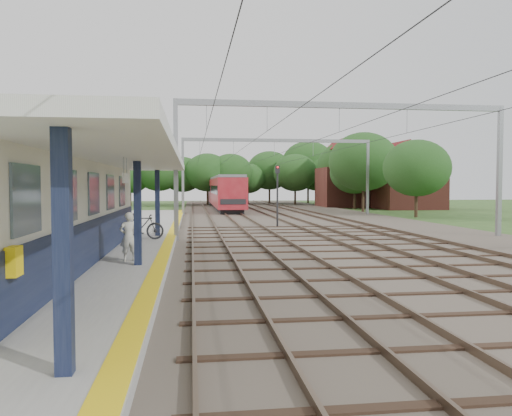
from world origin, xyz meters
TOP-DOWN VIEW (x-y plane):
  - ground at (0.00, 0.00)m, footprint 160.00×160.00m
  - ballast_bed at (4.00, 30.00)m, footprint 18.00×90.00m
  - platform at (-7.50, 14.00)m, footprint 5.00×52.00m
  - yellow_stripe at (-5.25, 14.00)m, footprint 0.45×52.00m
  - station_building at (-8.88, 7.00)m, footprint 3.41×18.00m
  - canopy at (-7.77, 6.00)m, footprint 6.40×20.00m
  - rail_tracks at (1.50, 30.00)m, footprint 11.80×88.00m
  - catenary_system at (3.39, 25.28)m, footprint 17.22×88.00m
  - tree_band at (3.84, 57.12)m, footprint 31.72×30.88m
  - house_near at (21.00, 46.00)m, footprint 7.00×6.12m
  - house_far at (16.00, 52.00)m, footprint 8.00×6.12m
  - person at (-6.28, 6.82)m, footprint 0.67×0.55m
  - bicycle at (-6.51, 13.19)m, footprint 2.02×0.67m
  - train at (-0.50, 52.91)m, footprint 2.80×34.81m
  - signal_post at (1.35, 22.64)m, footprint 0.29×0.26m

SIDE VIEW (x-z plane):
  - ground at x=0.00m, z-range 0.00..0.00m
  - ballast_bed at x=4.00m, z-range 0.00..0.10m
  - platform at x=-7.50m, z-range 0.00..0.35m
  - rail_tracks at x=1.50m, z-range 0.10..0.25m
  - yellow_stripe at x=-5.25m, z-range 0.35..0.36m
  - bicycle at x=-6.51m, z-range 0.35..1.55m
  - person at x=-6.28m, z-range 0.35..1.94m
  - station_building at x=-8.88m, z-range 0.34..3.74m
  - train at x=-0.50m, z-range 0.22..3.90m
  - signal_post at x=1.35m, z-range 0.47..4.56m
  - house_near at x=21.00m, z-range -0.96..6.93m
  - house_far at x=16.00m, z-range -1.09..7.56m
  - canopy at x=-7.77m, z-range 1.92..5.36m
  - tree_band at x=3.84m, z-range 0.51..9.33m
  - catenary_system at x=3.39m, z-range 2.01..9.01m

